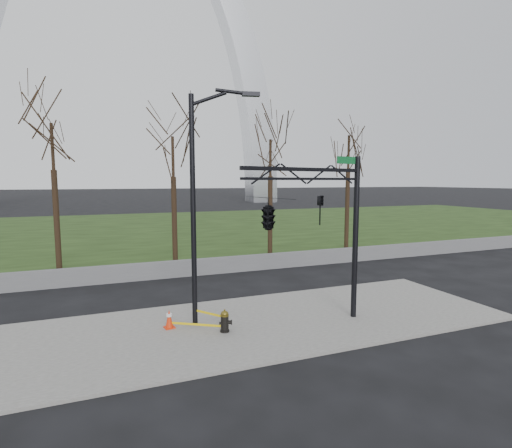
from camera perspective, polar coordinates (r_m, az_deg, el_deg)
name	(u,v)px	position (r m, az deg, el deg)	size (l,w,h in m)	color
ground	(265,324)	(14.46, 1.32, -14.44)	(500.00, 500.00, 0.00)	black
sidewalk	(265,322)	(14.44, 1.32, -14.25)	(18.00, 6.00, 0.10)	slate
grass_strip	(159,228)	(43.10, -14.12, -0.61)	(120.00, 40.00, 0.06)	black
guardrail	(209,266)	(21.64, -6.85, -6.17)	(60.00, 0.30, 0.90)	#59595B
gateway_arch	(126,47)	(91.81, -18.52, 23.41)	(66.00, 6.00, 65.00)	silver
tree_row	(116,190)	(24.49, -19.83, 4.78)	(36.84, 4.00, 9.22)	black
fire_hydrant	(225,321)	(13.40, -4.58, -14.09)	(0.48, 0.32, 0.77)	black
traffic_cone	(169,319)	(14.01, -12.64, -13.43)	(0.39, 0.39, 0.66)	red
street_light	(200,194)	(13.39, -8.29, 4.41)	(2.36, 0.70, 8.21)	black
traffic_signal_mast	(288,212)	(12.21, 4.69, 1.70)	(4.96, 2.54, 6.00)	black
caution_tape	(202,320)	(13.73, -7.98, -13.82)	(1.68, 1.05, 0.40)	yellow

